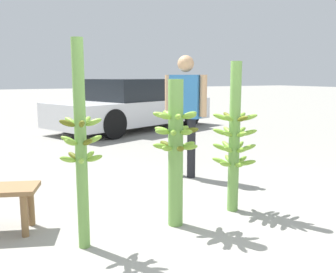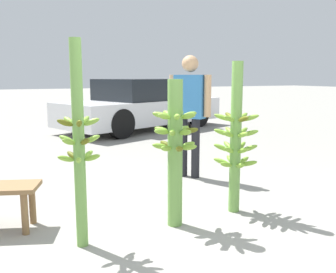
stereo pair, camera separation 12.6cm
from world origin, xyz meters
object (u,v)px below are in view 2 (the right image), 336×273
object	(u,v)px
banana_stalk_right	(236,139)
parked_car	(144,105)
banana_stalk_left	(79,145)
banana_stalk_center	(175,149)
vendor_person	(190,105)

from	to	relation	value
banana_stalk_right	parked_car	xyz separation A→B (m)	(1.45, 6.01, -0.11)
banana_stalk_right	banana_stalk_left	bearing A→B (deg)	-175.74
banana_stalk_left	banana_stalk_center	distance (m)	0.88
banana_stalk_left	banana_stalk_center	size ratio (longest dim) A/B	1.23
banana_stalk_left	vendor_person	size ratio (longest dim) A/B	1.01
banana_stalk_center	banana_stalk_right	world-z (taller)	banana_stalk_right
banana_stalk_right	vendor_person	size ratio (longest dim) A/B	0.92
banana_stalk_right	parked_car	bearing A→B (deg)	76.46
banana_stalk_left	parked_car	size ratio (longest dim) A/B	0.35
vendor_person	banana_stalk_right	bearing A→B (deg)	-47.23
banana_stalk_left	banana_stalk_right	world-z (taller)	banana_stalk_left
banana_stalk_center	banana_stalk_right	distance (m)	0.70
vendor_person	banana_stalk_center	bearing A→B (deg)	-70.98
banana_stalk_center	vendor_person	xyz separation A→B (m)	(0.93, 1.41, 0.26)
banana_stalk_center	parked_car	world-z (taller)	banana_stalk_center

